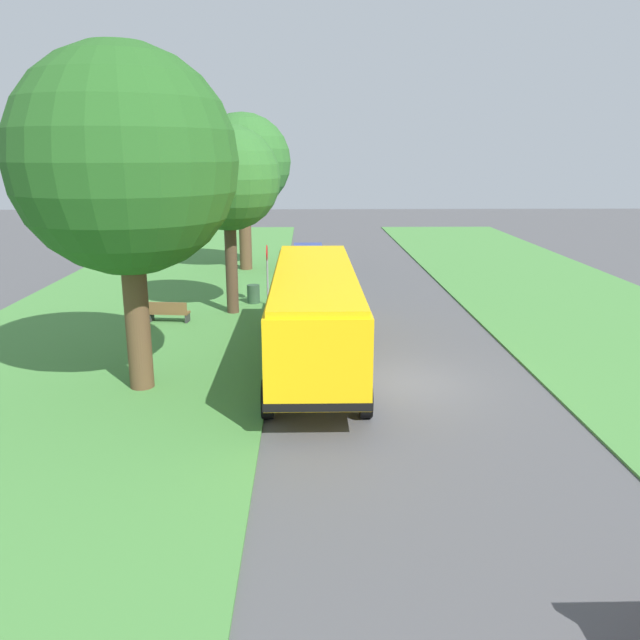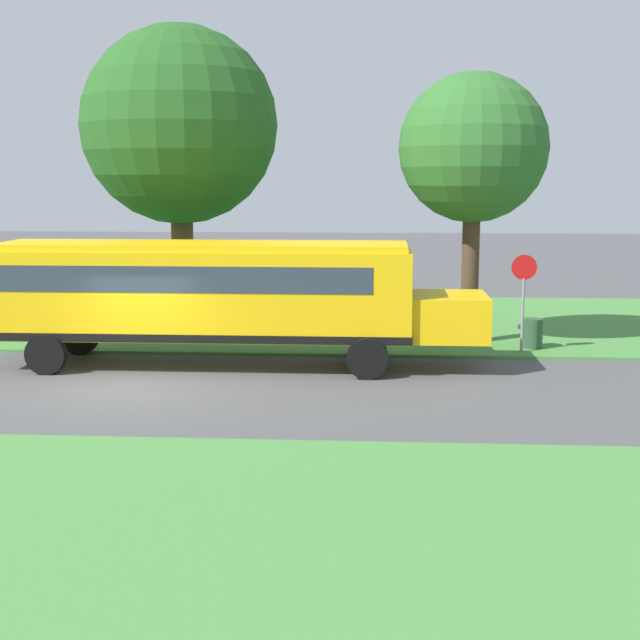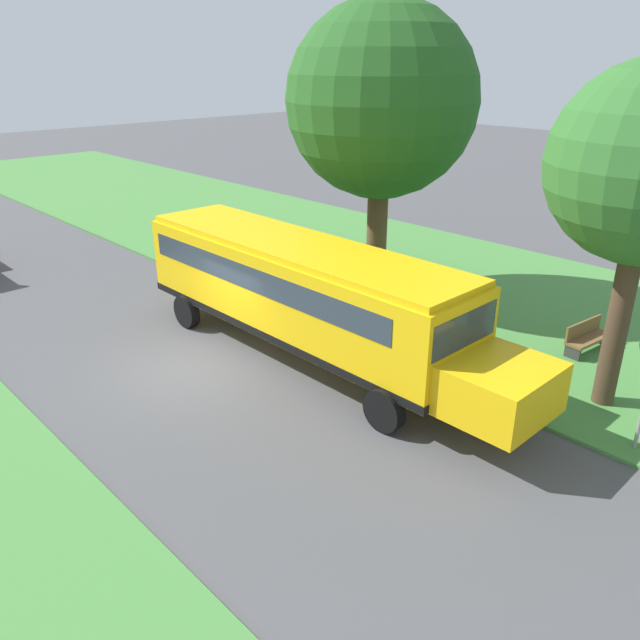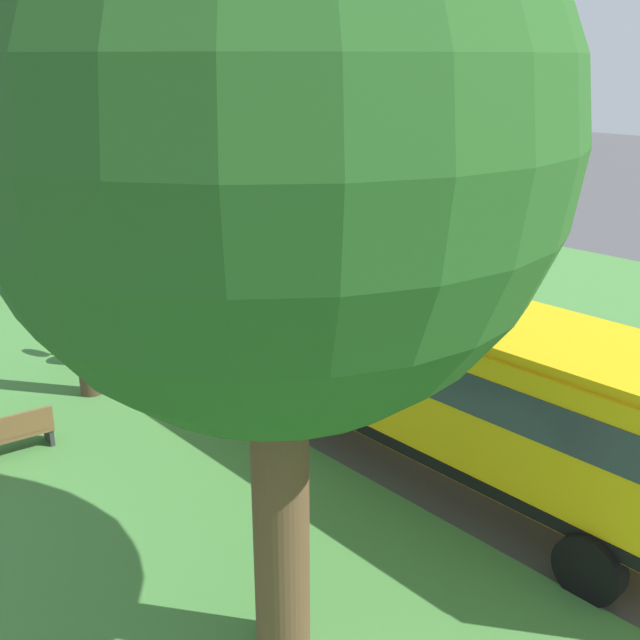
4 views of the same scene
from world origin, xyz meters
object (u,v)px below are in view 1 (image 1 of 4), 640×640
Objects in this scene: oak_tree_beside_bus at (121,164)px; oak_tree_far_end at (244,163)px; oak_tree_roadside_mid at (227,177)px; stop_sign at (267,268)px; park_bench at (168,312)px; school_bus at (315,308)px; trash_bin at (253,295)px; car_blue_nearest at (308,257)px.

oak_tree_far_end is (1.42, 18.84, -0.24)m from oak_tree_beside_bus.
oak_tree_far_end is at bearing 91.51° from oak_tree_roadside_mid.
oak_tree_beside_bus is 3.41× the size of stop_sign.
park_bench is at bearing 95.11° from oak_tree_beside_bus.
school_bus is 8.29m from stop_sign.
school_bus is 8.98m from trash_bin.
trash_bin is at bearing 64.28° from oak_tree_roadside_mid.
oak_tree_far_end reaches higher than park_bench.
school_bus is 2.82× the size of car_blue_nearest.
oak_tree_far_end is (-0.27, 10.12, 0.40)m from oak_tree_roadside_mid.
oak_tree_far_end is at bearing 167.19° from car_blue_nearest.
park_bench is (-2.05, -11.72, -5.57)m from oak_tree_far_end.
school_bus is at bearing 20.25° from oak_tree_beside_bus.
car_blue_nearest reaches higher than trash_bin.
school_bus reaches higher than car_blue_nearest.
school_bus is 4.53× the size of stop_sign.
car_blue_nearest is 0.57× the size of oak_tree_roadside_mid.
stop_sign reaches higher than park_bench.
oak_tree_roadside_mid is at bearing -88.49° from oak_tree_far_end.
stop_sign is at bearing -30.80° from trash_bin.
oak_tree_beside_bus reaches higher than school_bus.
oak_tree_beside_bus is at bearing -107.50° from stop_sign.
oak_tree_beside_bus is 8.90m from oak_tree_roadside_mid.
school_bus reaches higher than stop_sign.
trash_bin is (2.46, 10.33, -5.83)m from oak_tree_beside_bus.
oak_tree_roadside_mid is at bearing 116.46° from school_bus.
trash_bin is at bearing 149.20° from stop_sign.
school_bus is at bearing -42.45° from park_bench.
stop_sign is (-1.95, 8.06, -0.19)m from school_bus.
oak_tree_roadside_mid is at bearing -139.92° from stop_sign.
oak_tree_far_end is 3.21× the size of stop_sign.
oak_tree_roadside_mid is at bearing -115.72° from trash_bin.
car_blue_nearest reaches higher than park_bench.
stop_sign is (-1.80, -8.10, 0.86)m from car_blue_nearest.
school_bus is 17.83m from oak_tree_far_end.
stop_sign is at bearing 36.83° from park_bench.
oak_tree_far_end reaches higher than stop_sign.
school_bus is 7.54× the size of park_bench.
trash_bin is (1.05, -8.50, -5.59)m from oak_tree_far_end.
car_blue_nearest is 1.61× the size of stop_sign.
school_bus is at bearing -72.76° from trash_bin.
oak_tree_roadside_mid is at bearing -109.22° from car_blue_nearest.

